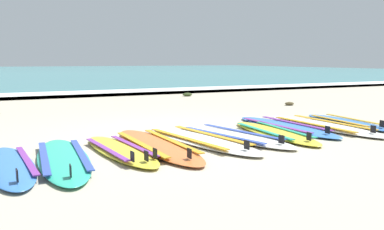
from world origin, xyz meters
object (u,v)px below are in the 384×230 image
at_px(surfboard_1, 63,158).
at_px(surfboard_7, 285,126).
at_px(surfboard_4, 199,139).
at_px(surfboard_6, 274,132).
at_px(surfboard_5, 232,136).
at_px(surfboard_9, 346,122).
at_px(surfboard_3, 156,145).
at_px(surfboard_8, 322,125).
at_px(surfboard_2, 120,150).
at_px(surfboard_0, 9,165).

xyz_separation_m(surfboard_1, surfboard_7, (3.63, 0.68, -0.00)).
bearing_deg(surfboard_4, surfboard_6, -0.54).
height_order(surfboard_5, surfboard_9, same).
bearing_deg(surfboard_9, surfboard_5, -174.47).
relative_size(surfboard_3, surfboard_4, 0.97).
bearing_deg(surfboard_5, surfboard_3, -174.33).
bearing_deg(surfboard_8, surfboard_7, 164.99).
relative_size(surfboard_2, surfboard_6, 0.94).
bearing_deg(surfboard_3, surfboard_6, 2.51).
xyz_separation_m(surfboard_1, surfboard_8, (4.28, 0.50, -0.00)).
bearing_deg(surfboard_8, surfboard_3, -174.82).
relative_size(surfboard_3, surfboard_6, 1.14).
relative_size(surfboard_1, surfboard_8, 0.87).
distance_m(surfboard_1, surfboard_8, 4.31).
bearing_deg(surfboard_1, surfboard_4, 9.76).
xyz_separation_m(surfboard_1, surfboard_6, (3.12, 0.31, 0.00)).
distance_m(surfboard_1, surfboard_9, 4.95).
distance_m(surfboard_0, surfboard_3, 1.76).
xyz_separation_m(surfboard_1, surfboard_2, (0.68, 0.13, 0.00)).
relative_size(surfboard_2, surfboard_4, 0.80).
bearing_deg(surfboard_8, surfboard_5, -175.14).
distance_m(surfboard_8, surfboard_9, 0.65).
relative_size(surfboard_7, surfboard_8, 0.93).
distance_m(surfboard_0, surfboard_7, 4.24).
bearing_deg(surfboard_9, surfboard_3, -174.42).
bearing_deg(surfboard_4, surfboard_7, 11.40).
relative_size(surfboard_6, surfboard_9, 1.05).
height_order(surfboard_1, surfboard_9, same).
xyz_separation_m(surfboard_2, surfboard_9, (4.24, 0.46, -0.00)).
height_order(surfboard_2, surfboard_9, same).
bearing_deg(surfboard_7, surfboard_3, -169.45).
distance_m(surfboard_2, surfboard_5, 1.73).
xyz_separation_m(surfboard_2, surfboard_7, (2.94, 0.55, -0.00)).
bearing_deg(surfboard_6, surfboard_2, -175.74).
height_order(surfboard_6, surfboard_9, same).
xyz_separation_m(surfboard_4, surfboard_7, (1.77, 0.36, 0.00)).
distance_m(surfboard_3, surfboard_9, 3.75).
xyz_separation_m(surfboard_4, surfboard_5, (0.55, 0.02, 0.00)).
bearing_deg(surfboard_8, surfboard_2, -174.01).
height_order(surfboard_0, surfboard_6, same).
xyz_separation_m(surfboard_0, surfboard_4, (2.40, 0.39, -0.00)).
bearing_deg(surfboard_2, surfboard_3, 10.90).
height_order(surfboard_3, surfboard_5, same).
xyz_separation_m(surfboard_7, surfboard_9, (1.29, -0.09, 0.00)).
distance_m(surfboard_1, surfboard_5, 2.43).
bearing_deg(surfboard_3, surfboard_9, 5.58).
bearing_deg(surfboard_5, surfboard_2, -172.79).
bearing_deg(surfboard_9, surfboard_8, -172.50).
distance_m(surfboard_2, surfboard_6, 2.45).
height_order(surfboard_0, surfboard_3, same).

